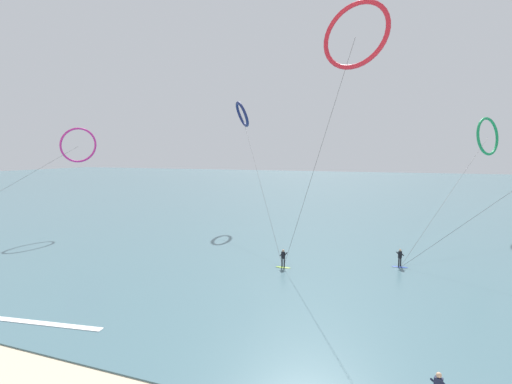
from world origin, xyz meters
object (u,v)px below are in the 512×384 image
at_px(kite_crimson, 355,35).
at_px(kite_magenta, 78,145).
at_px(surfer_lime, 283,260).
at_px(kite_emerald, 488,136).
at_px(kite_navy, 242,114).
at_px(surfer_cobalt, 400,259).

height_order(kite_crimson, kite_magenta, kite_crimson).
xyz_separation_m(surfer_lime, kite_emerald, (20.42, 27.54, 11.84)).
height_order(surfer_lime, kite_emerald, kite_emerald).
distance_m(surfer_lime, kite_navy, 29.69).
distance_m(surfer_cobalt, kite_emerald, 28.44).
bearing_deg(kite_emerald, kite_navy, 137.09).
bearing_deg(kite_magenta, surfer_cobalt, 112.19).
bearing_deg(kite_navy, kite_emerald, -115.55).
distance_m(surfer_cobalt, surfer_lime, 10.65).
bearing_deg(surfer_lime, surfer_cobalt, -130.55).
relative_size(kite_crimson, kite_navy, 0.89).
xyz_separation_m(surfer_lime, kite_magenta, (-30.49, 6.84, 10.63)).
distance_m(surfer_cobalt, kite_navy, 32.94).
distance_m(kite_crimson, kite_navy, 31.97).
height_order(surfer_cobalt, kite_magenta, kite_magenta).
relative_size(surfer_lime, kite_emerald, 0.07).
bearing_deg(surfer_cobalt, kite_navy, -94.01).
bearing_deg(kite_crimson, kite_emerald, 84.78).
distance_m(surfer_lime, kite_magenta, 33.01).
relative_size(surfer_cobalt, kite_magenta, 0.07).
xyz_separation_m(surfer_cobalt, kite_magenta, (-40.39, 2.91, 10.63)).
bearing_deg(kite_navy, kite_crimson, -177.71).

